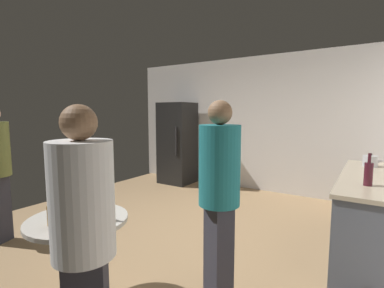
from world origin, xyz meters
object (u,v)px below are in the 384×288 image
Objects in this scene: beer_bottle_amber at (51,215)px; beer_bottle_brown at (100,210)px; plastic_cup_red at (71,225)px; foreground_table at (78,230)px; kettle at (370,161)px; wine_bottle_on_counter at (368,173)px; beer_bottle_green at (76,204)px; refrigerator at (177,143)px; person_in_white_shirt at (84,230)px; person_in_teal_shirt at (219,186)px.

beer_bottle_amber is 1.00× the size of beer_bottle_brown.
foreground_table is at bearing 136.56° from plastic_cup_red.
foreground_table is at bearing -124.62° from kettle.
wine_bottle_on_counter is 2.67m from beer_bottle_green.
refrigerator is 16.36× the size of plastic_cup_red.
beer_bottle_green is (-0.08, 0.05, 0.19)m from foreground_table.
beer_bottle_green reaches higher than foreground_table.
kettle reaches higher than plastic_cup_red.
foreground_table is at bearing -157.95° from beer_bottle_brown.
foreground_table is (-1.97, -2.86, -0.34)m from kettle.
person_in_white_shirt is (0.69, -0.43, 0.32)m from foreground_table.
beer_bottle_brown is at bearing -62.79° from refrigerator.
beer_bottle_brown is at bearing -136.92° from wine_bottle_on_counter.
foreground_table is 7.27× the size of plastic_cup_red.
beer_bottle_green is at bearing -175.34° from beer_bottle_brown.
person_in_teal_shirt is at bearing 35.28° from foreground_table.
refrigerator reaches higher than wine_bottle_on_counter.
beer_bottle_brown is (0.22, 0.27, 0.00)m from beer_bottle_amber.
wine_bottle_on_counter is 1.35× the size of beer_bottle_brown.
wine_bottle_on_counter is at bearing 39.45° from beer_bottle_green.
beer_bottle_brown is at bearing 4.70° from person_in_white_shirt.
beer_bottle_green is 0.38m from plastic_cup_red.
kettle is 1.06× the size of beer_bottle_green.
plastic_cup_red is at bearing -120.12° from kettle.
person_in_teal_shirt is 1.03× the size of person_in_white_shirt.
foreground_table is (1.71, -3.76, -0.27)m from refrigerator.
beer_bottle_brown is 0.14× the size of person_in_teal_shirt.
wine_bottle_on_counter is 2.45m from beer_bottle_brown.
wine_bottle_on_counter is at bearing 166.59° from person_in_teal_shirt.
beer_bottle_amber is at bearing -178.55° from plastic_cup_red.
person_in_teal_shirt is at bearing 38.00° from beer_bottle_brown.
beer_bottle_amber is (-0.03, -0.20, 0.19)m from foreground_table.
plastic_cup_red is at bearing 1.45° from beer_bottle_amber.
person_in_white_shirt reaches higher than kettle.
plastic_cup_red is (-1.76, -1.93, -0.23)m from wine_bottle_on_counter.
beer_bottle_green is 0.92m from person_in_white_shirt.
beer_bottle_amber reaches higher than plastic_cup_red.
refrigerator is at bearing 115.82° from plastic_cup_red.
refrigerator is 2.25× the size of foreground_table.
refrigerator is 4.15m from beer_bottle_brown.
beer_bottle_amber is at bearing -123.28° from kettle.
beer_bottle_green is at bearing 139.54° from plastic_cup_red.
plastic_cup_red is at bearing -86.10° from beer_bottle_brown.
refrigerator is 3.80m from kettle.
beer_bottle_amber is at bearing -128.57° from beer_bottle_brown.
beer_bottle_amber is (-2.00, -1.94, -0.20)m from wine_bottle_on_counter.
beer_bottle_amber is at bearing 31.99° from person_in_white_shirt.
beer_bottle_brown is at bearing 4.66° from beer_bottle_green.
person_in_white_shirt is (0.77, -0.49, 0.14)m from beer_bottle_green.
beer_bottle_amber is (-2.01, -3.06, -0.15)m from kettle.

